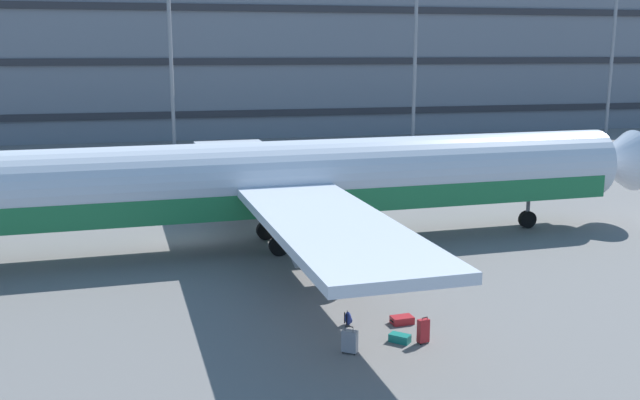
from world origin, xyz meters
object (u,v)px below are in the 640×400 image
object	(u,v)px
backpack_orange	(348,319)
suitcase_teal	(350,341)
suitcase_navy	(400,338)
suitcase_small	(402,320)
suitcase_purple	(423,331)
airliner	(290,181)

from	to	relation	value
backpack_orange	suitcase_teal	bearing A→B (deg)	-104.48
suitcase_navy	backpack_orange	size ratio (longest dim) A/B	1.40
suitcase_small	backpack_orange	distance (m)	1.85
suitcase_purple	suitcase_navy	world-z (taller)	suitcase_purple
airliner	suitcase_navy	distance (m)	12.60
suitcase_teal	backpack_orange	distance (m)	2.34
suitcase_navy	suitcase_small	distance (m)	1.62
suitcase_purple	suitcase_navy	xyz separation A→B (m)	(-0.70, 0.25, -0.29)
airliner	suitcase_purple	world-z (taller)	airliner
airliner	suitcase_teal	bearing A→B (deg)	-92.62
suitcase_small	suitcase_teal	distance (m)	3.11
suitcase_purple	suitcase_teal	size ratio (longest dim) A/B	0.99
suitcase_navy	suitcase_small	bearing A→B (deg)	67.68
airliner	suitcase_small	size ratio (longest dim) A/B	47.94
airliner	backpack_orange	world-z (taller)	airliner
suitcase_purple	suitcase_teal	world-z (taller)	suitcase_teal
suitcase_small	suitcase_teal	size ratio (longest dim) A/B	0.88
suitcase_purple	suitcase_teal	xyz separation A→B (m)	(-2.49, -0.20, -0.03)
suitcase_navy	suitcase_teal	distance (m)	1.87
airliner	suitcase_navy	xyz separation A→B (m)	(1.22, -12.17, -3.03)
suitcase_purple	suitcase_small	world-z (taller)	suitcase_purple
suitcase_small	suitcase_teal	xyz separation A→B (m)	(-2.41, -1.95, 0.27)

